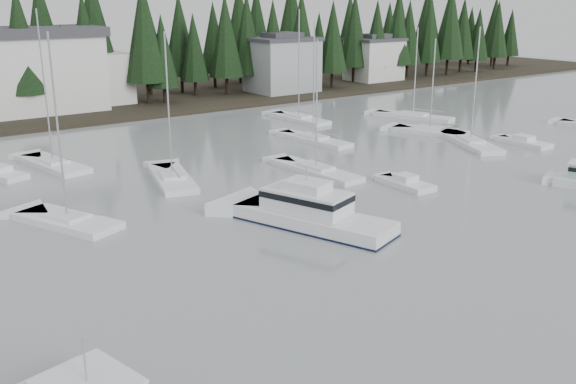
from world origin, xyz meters
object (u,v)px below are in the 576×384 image
at_px(sailboat_2, 68,223).
at_px(sailboat_5, 430,133).
at_px(harbor_inn, 19,72).
at_px(cabin_cruiser_center, 311,216).
at_px(house_east_b, 374,58).
at_px(sailboat_4, 172,180).
at_px(house_east_a, 282,64).
at_px(sailboat_11, 53,166).
at_px(sailboat_0, 299,120).
at_px(runabout_2, 523,143).
at_px(sailboat_1, 313,141).
at_px(runabout_4, 1,176).
at_px(sailboat_12, 470,144).
at_px(runabout_1, 405,185).
at_px(sailboat_6, 413,118).
at_px(sailboat_9, 316,172).

relative_size(sailboat_2, sailboat_5, 1.21).
xyz_separation_m(harbor_inn, cabin_cruiser_center, (4.35, -55.93, -5.04)).
relative_size(house_east_b, sailboat_4, 0.73).
relative_size(sailboat_2, sailboat_4, 1.04).
height_order(house_east_a, sailboat_5, sailboat_5).
bearing_deg(sailboat_5, sailboat_11, 54.62).
xyz_separation_m(sailboat_0, sailboat_4, (-25.66, -16.01, -0.01)).
xyz_separation_m(sailboat_0, runabout_2, (10.98, -25.27, 0.05)).
xyz_separation_m(sailboat_0, sailboat_1, (-6.25, -10.90, -0.01)).
bearing_deg(runabout_4, house_east_a, -82.04).
distance_m(sailboat_5, sailboat_12, 6.75).
xyz_separation_m(runabout_1, runabout_2, (21.68, 3.63, 0.00)).
bearing_deg(harbor_inn, house_east_a, -6.36).
bearing_deg(sailboat_6, runabout_1, 112.86).
height_order(cabin_cruiser_center, sailboat_5, sailboat_5).
bearing_deg(sailboat_11, runabout_2, -125.17).
bearing_deg(harbor_inn, sailboat_1, -58.86).
height_order(sailboat_0, runabout_2, sailboat_0).
relative_size(house_east_a, sailboat_11, 0.72).
relative_size(cabin_cruiser_center, sailboat_11, 0.82).
bearing_deg(sailboat_12, runabout_4, 95.48).
xyz_separation_m(house_east_b, runabout_2, (-22.60, -47.01, -4.27)).
relative_size(sailboat_12, runabout_4, 2.20).
bearing_deg(runabout_1, sailboat_6, -45.54).
height_order(sailboat_11, sailboat_12, sailboat_11).
distance_m(harbor_inn, sailboat_0, 36.89).
relative_size(sailboat_11, sailboat_12, 1.15).
distance_m(house_east_b, sailboat_0, 40.23).
bearing_deg(runabout_4, sailboat_0, -100.72).
bearing_deg(cabin_cruiser_center, sailboat_2, 33.38).
relative_size(harbor_inn, sailboat_12, 2.31).
xyz_separation_m(sailboat_1, runabout_2, (17.23, -14.38, 0.06)).
bearing_deg(harbor_inn, sailboat_12, -53.79).
distance_m(house_east_b, cabin_cruiser_center, 78.03).
bearing_deg(runabout_4, sailboat_5, -121.68).
xyz_separation_m(sailboat_9, runabout_2, (25.07, -4.09, 0.07)).
height_order(sailboat_5, sailboat_11, sailboat_11).
xyz_separation_m(cabin_cruiser_center, sailboat_2, (-13.41, 10.26, -0.66)).
xyz_separation_m(sailboat_5, sailboat_9, (-21.49, -5.85, 0.01)).
xyz_separation_m(house_east_b, sailboat_0, (-33.58, -21.73, -4.32)).
bearing_deg(sailboat_2, sailboat_6, -97.23).
relative_size(house_east_b, sailboat_2, 0.70).
distance_m(sailboat_5, sailboat_11, 41.12).
relative_size(sailboat_5, runabout_1, 2.15).
xyz_separation_m(sailboat_1, sailboat_9, (-7.85, -10.29, -0.01)).
distance_m(sailboat_2, sailboat_9, 22.34).
bearing_deg(sailboat_9, runabout_1, -159.40).
relative_size(sailboat_0, runabout_1, 2.73).
distance_m(sailboat_2, sailboat_12, 42.79).
distance_m(harbor_inn, sailboat_9, 47.51).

